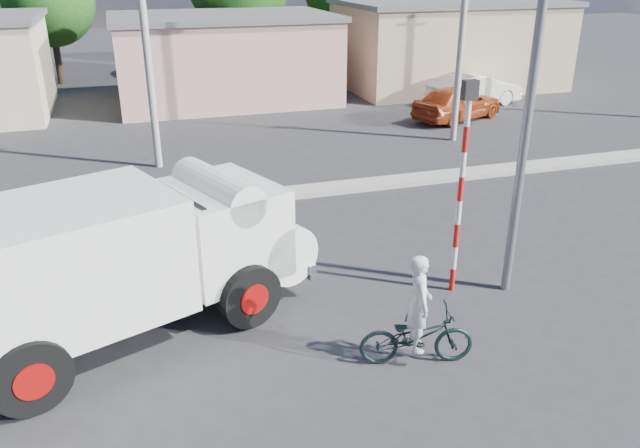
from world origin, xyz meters
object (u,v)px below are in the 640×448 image
object	(u,v)px
truck	(130,255)
bicycle	(417,336)
streetlight	(529,46)
traffic_pole	(462,172)
car_red	(457,103)
car_cream	(474,89)
cyclist	(418,318)

from	to	relation	value
truck	bicycle	world-z (taller)	truck
streetlight	traffic_pole	bearing A→B (deg)	162.27
car_red	traffic_pole	bearing A→B (deg)	128.95
bicycle	car_cream	world-z (taller)	car_cream
truck	car_red	bearing A→B (deg)	21.95
car_cream	streetlight	bearing A→B (deg)	143.17
streetlight	car_red	bearing A→B (deg)	64.25
car_red	car_cream	bearing A→B (deg)	-64.82
car_cream	bicycle	bearing A→B (deg)	138.90
car_red	cyclist	bearing A→B (deg)	127.10
traffic_pole	streetlight	bearing A→B (deg)	-17.73
truck	car_cream	size ratio (longest dim) A/B	1.56
bicycle	car_red	bearing A→B (deg)	-17.60
truck	car_cream	distance (m)	22.16
truck	bicycle	size ratio (longest dim) A/B	3.65
truck	streetlight	world-z (taller)	streetlight
cyclist	traffic_pole	bearing A→B (deg)	-27.90
bicycle	cyclist	distance (m)	0.35
cyclist	truck	bearing A→B (deg)	74.20
truck	cyclist	distance (m)	5.18
car_cream	car_red	world-z (taller)	car_cream
truck	cyclist	size ratio (longest dim) A/B	4.10
truck	traffic_pole	xyz separation A→B (m)	(6.32, -0.45, 1.07)
bicycle	car_red	xyz separation A→B (m)	(9.37, 15.45, 0.23)
truck	car_cream	bearing A→B (deg)	22.51
bicycle	traffic_pole	world-z (taller)	traffic_pole
truck	traffic_pole	distance (m)	6.42
cyclist	car_cream	distance (m)	21.23
bicycle	cyclist	bearing A→B (deg)	0.00
traffic_pole	streetlight	world-z (taller)	streetlight
truck	streetlight	bearing A→B (deg)	-26.97
car_red	streetlight	world-z (taller)	streetlight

